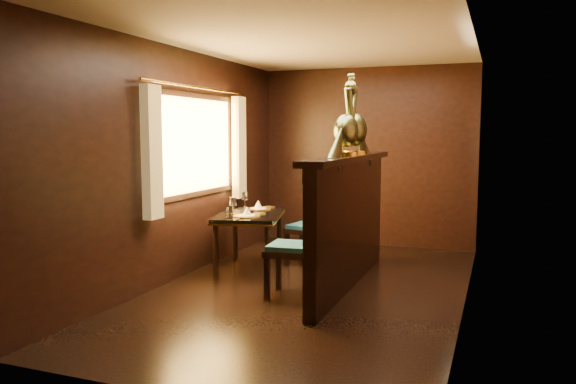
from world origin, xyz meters
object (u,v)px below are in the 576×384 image
at_px(chair_right, 316,212).
at_px(peacock_right, 355,115).
at_px(dining_table, 249,219).
at_px(peacock_left, 346,116).
at_px(chair_left, 304,227).

height_order(chair_right, peacock_right, peacock_right).
relative_size(dining_table, peacock_left, 1.62).
distance_m(chair_right, peacock_left, 1.54).
xyz_separation_m(dining_table, peacock_right, (1.23, -0.01, 1.16)).
relative_size(peacock_left, peacock_right, 0.96).
height_order(dining_table, peacock_left, peacock_left).
bearing_deg(dining_table, peacock_right, -14.91).
distance_m(dining_table, peacock_right, 1.69).
bearing_deg(chair_right, peacock_right, -32.01).
relative_size(dining_table, chair_right, 1.03).
bearing_deg(chair_right, chair_left, -67.17).
height_order(dining_table, chair_right, chair_right).
distance_m(dining_table, chair_right, 0.82).
distance_m(dining_table, peacock_left, 1.72).
relative_size(dining_table, peacock_right, 1.56).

